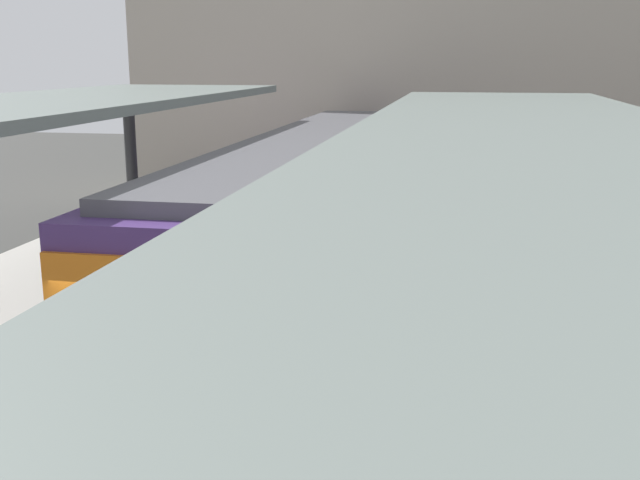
# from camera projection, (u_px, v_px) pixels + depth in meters

# --- Properties ---
(rail_near_side) EXTENTS (0.08, 28.00, 0.14)m
(rail_near_side) POSITION_uv_depth(u_px,v_px,m) (109.00, 474.00, 8.48)
(rail_near_side) COLOR slate
(rail_near_side) RESTS_ON track_ballast
(commuter_train) EXTENTS (2.78, 15.91, 3.10)m
(commuter_train) POSITION_uv_depth(u_px,v_px,m) (312.00, 212.00, 15.60)
(commuter_train) COLOR #472D6B
(commuter_train) RESTS_ON track_ballast
(canopy_right) EXTENTS (4.18, 21.00, 3.02)m
(canopy_right) POSITION_uv_depth(u_px,v_px,m) (537.00, 144.00, 8.15)
(canopy_right) COLOR #333335
(canopy_right) RESTS_ON platform_right
(passenger_near_bench) EXTENTS (0.36, 0.36, 1.65)m
(passenger_near_bench) POSITION_uv_depth(u_px,v_px,m) (395.00, 266.00, 11.01)
(passenger_near_bench) COLOR #7A337A
(passenger_near_bench) RESTS_ON platform_right
(station_building_backdrop) EXTENTS (18.00, 6.00, 11.00)m
(station_building_backdrop) POSITION_uv_depth(u_px,v_px,m) (409.00, 38.00, 26.06)
(station_building_backdrop) COLOR #A89E8E
(station_building_backdrop) RESTS_ON ground_plane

